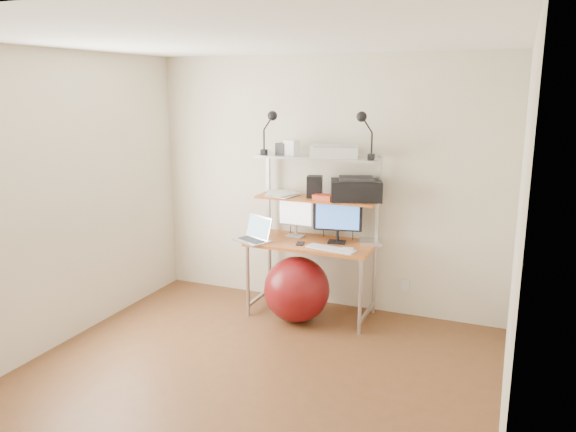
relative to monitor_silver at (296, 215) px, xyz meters
name	(u,v)px	position (x,y,z in m)	size (l,w,h in m)	color
room	(243,223)	(0.22, -1.57, 0.29)	(3.60, 3.60, 3.60)	brown
computer_desk	(314,219)	(0.22, -0.07, -0.01)	(1.20, 0.60, 1.57)	#C86C26
wall_outlet	(405,285)	(1.07, 0.21, -0.66)	(0.08, 0.01, 0.12)	silver
monitor_silver	(296,215)	(0.00, 0.00, 0.00)	(0.37, 0.14, 0.42)	#AEAEB3
monitor_black	(338,219)	(0.45, -0.05, 0.01)	(0.46, 0.15, 0.46)	black
laptop	(255,236)	(-0.30, -0.30, -0.17)	(0.42, 0.39, 0.30)	silver
keyboard	(331,249)	(0.47, -0.31, -0.21)	(0.47, 0.13, 0.01)	silver
mouse	(348,250)	(0.62, -0.30, -0.21)	(0.10, 0.06, 0.03)	silver
mac_mini	(370,242)	(0.76, 0.00, -0.20)	(0.21, 0.21, 0.04)	silver
phone	(300,244)	(0.14, -0.24, -0.22)	(0.07, 0.12, 0.01)	black
printer	(356,189)	(0.60, 0.02, 0.29)	(0.54, 0.45, 0.22)	black
nas_cube	(315,187)	(0.19, 0.00, 0.29)	(0.14, 0.14, 0.21)	black
red_box	(324,197)	(0.32, -0.10, 0.22)	(0.19, 0.13, 0.05)	red
scanner	(334,151)	(0.39, -0.02, 0.65)	(0.50, 0.40, 0.11)	silver
box_white	(291,148)	(-0.04, -0.01, 0.66)	(0.12, 0.10, 0.14)	silver
box_grey	(283,149)	(-0.14, 0.01, 0.65)	(0.11, 0.11, 0.11)	#29292B
clip_lamp_left	(271,123)	(-0.22, -0.10, 0.90)	(0.17, 0.09, 0.42)	black
clip_lamp_right	(364,125)	(0.68, -0.08, 0.90)	(0.17, 0.10, 0.43)	black
exercise_ball	(297,289)	(0.14, -0.33, -0.65)	(0.63, 0.63, 0.63)	maroon
paper_stack	(281,194)	(-0.16, -0.01, 0.20)	(0.38, 0.39, 0.02)	white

